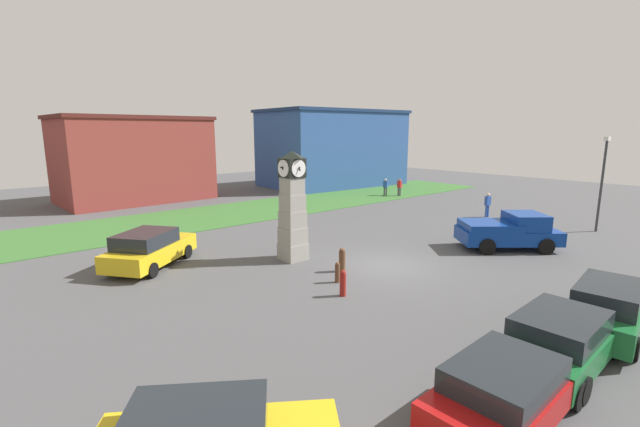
% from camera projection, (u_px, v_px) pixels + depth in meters
% --- Properties ---
extents(ground_plane, '(85.07, 85.07, 0.00)m').
position_uv_depth(ground_plane, '(387.00, 266.00, 19.21)').
color(ground_plane, '#4C4C4F').
extents(clock_tower, '(1.30, 1.23, 5.08)m').
position_uv_depth(clock_tower, '(292.00, 209.00, 19.73)').
color(clock_tower, gray).
rests_on(clock_tower, ground_plane).
extents(bollard_near_tower, '(0.23, 0.23, 0.99)m').
position_uv_depth(bollard_near_tower, '(343.00, 283.00, 15.64)').
color(bollard_near_tower, maroon).
rests_on(bollard_near_tower, ground_plane).
extents(bollard_mid_row, '(0.20, 0.20, 0.84)m').
position_uv_depth(bollard_mid_row, '(337.00, 272.00, 17.06)').
color(bollard_mid_row, brown).
rests_on(bollard_mid_row, ground_plane).
extents(bollard_far_row, '(0.28, 0.28, 1.04)m').
position_uv_depth(bollard_far_row, '(342.00, 260.00, 18.37)').
color(bollard_far_row, brown).
rests_on(bollard_far_row, ground_plane).
extents(car_navy_sedan, '(4.43, 2.10, 1.38)m').
position_uv_depth(car_navy_sedan, '(508.00, 388.00, 8.89)').
color(car_navy_sedan, '#A51111').
rests_on(car_navy_sedan, ground_plane).
extents(car_near_tower, '(4.54, 2.12, 1.49)m').
position_uv_depth(car_near_tower, '(562.00, 338.00, 10.93)').
color(car_near_tower, '#19602D').
rests_on(car_near_tower, ground_plane).
extents(car_by_building, '(4.76, 2.30, 1.61)m').
position_uv_depth(car_by_building, '(609.00, 307.00, 12.73)').
color(car_by_building, '#19602D').
rests_on(car_by_building, ground_plane).
extents(car_far_lot, '(4.86, 4.37, 1.64)m').
position_uv_depth(car_far_lot, '(149.00, 249.00, 18.99)').
color(car_far_lot, gold).
rests_on(car_far_lot, ground_plane).
extents(pickup_truck, '(5.10, 4.79, 1.85)m').
position_uv_depth(pickup_truck, '(509.00, 231.00, 21.84)').
color(pickup_truck, navy).
rests_on(pickup_truck, ground_plane).
extents(pedestrian_near_bench, '(0.33, 0.45, 1.61)m').
position_uv_depth(pedestrian_near_bench, '(385.00, 186.00, 39.59)').
color(pedestrian_near_bench, '#3F3F47').
rests_on(pedestrian_near_bench, ground_plane).
extents(pedestrian_crossing_lot, '(0.25, 0.40, 1.64)m').
position_uv_depth(pedestrian_crossing_lot, '(399.00, 186.00, 39.37)').
color(pedestrian_crossing_lot, '#3F3F47').
rests_on(pedestrian_crossing_lot, ground_plane).
extents(pedestrian_by_cars, '(0.44, 0.31, 1.71)m').
position_uv_depth(pedestrian_by_cars, '(488.00, 203.00, 29.85)').
color(pedestrian_by_cars, '#264CA5').
rests_on(pedestrian_by_cars, ground_plane).
extents(street_lamp_near_road, '(0.50, 0.24, 5.64)m').
position_uv_depth(street_lamp_near_road, '(603.00, 177.00, 25.17)').
color(street_lamp_near_road, '#333338').
rests_on(street_lamp_near_road, ground_plane).
extents(warehouse_blue_far, '(12.29, 7.99, 7.16)m').
position_uv_depth(warehouse_blue_far, '(134.00, 159.00, 36.56)').
color(warehouse_blue_far, maroon).
rests_on(warehouse_blue_far, ground_plane).
extents(storefront_low_left, '(15.55, 10.26, 8.13)m').
position_uv_depth(storefront_low_left, '(332.00, 148.00, 47.06)').
color(storefront_low_left, '#2D5193').
rests_on(storefront_low_left, ground_plane).
extents(grass_verge_far, '(51.04, 7.86, 0.04)m').
position_uv_depth(grass_verge_far, '(253.00, 210.00, 32.55)').
color(grass_verge_far, '#386B2D').
rests_on(grass_verge_far, ground_plane).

